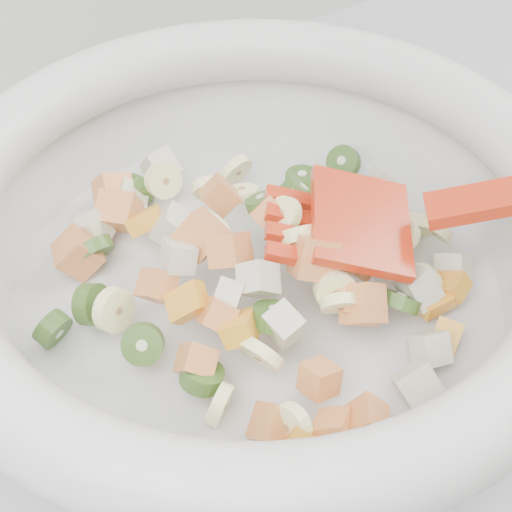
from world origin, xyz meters
TOP-DOWN VIEW (x-y plane):
  - mixing_bowl at (0.10, 1.44)m, footprint 0.49×0.40m

SIDE VIEW (x-z plane):
  - mixing_bowl at x=0.10m, z-range 0.89..1.03m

